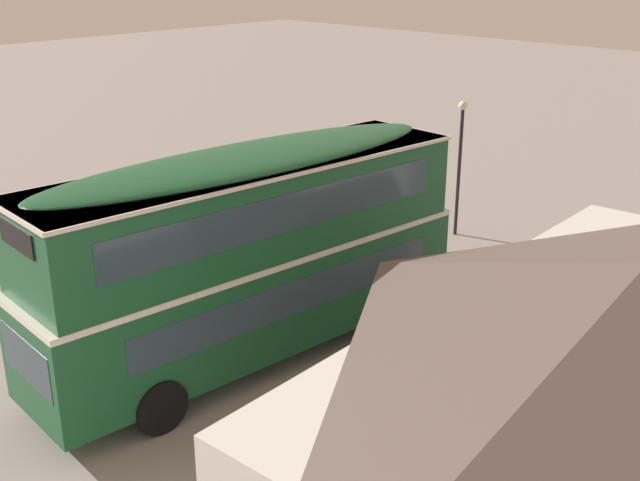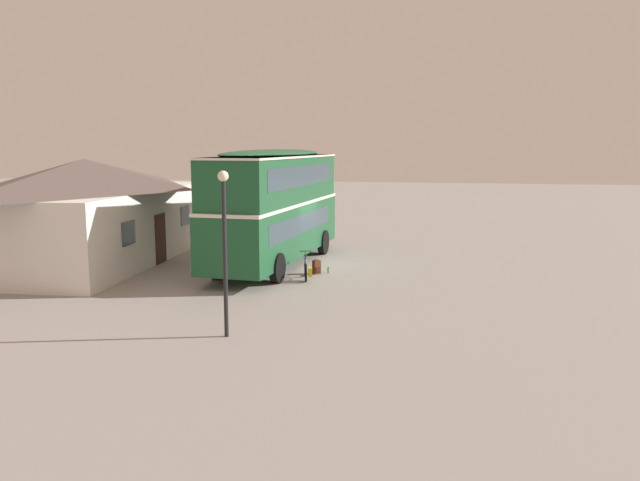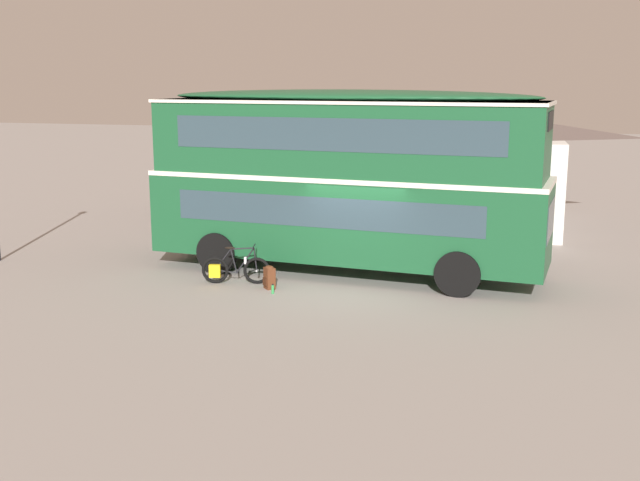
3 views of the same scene
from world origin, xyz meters
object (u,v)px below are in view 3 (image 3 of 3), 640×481
(double_decker_bus, at_px, (347,174))
(touring_bicycle, at_px, (233,269))
(water_bottle_green_metal, at_px, (273,289))
(backpack_on_ground, at_px, (269,277))

(double_decker_bus, height_order, touring_bicycle, double_decker_bus)
(double_decker_bus, xyz_separation_m, water_bottle_green_metal, (-1.19, -2.45, -2.53))
(backpack_on_ground, xyz_separation_m, water_bottle_green_metal, (0.23, -0.42, -0.19))
(double_decker_bus, distance_m, backpack_on_ground, 3.41)
(touring_bicycle, height_order, backpack_on_ground, touring_bicycle)
(double_decker_bus, height_order, water_bottle_green_metal, double_decker_bus)
(backpack_on_ground, bearing_deg, double_decker_bus, 54.97)
(touring_bicycle, xyz_separation_m, backpack_on_ground, (1.03, -0.18, -0.07))
(touring_bicycle, relative_size, water_bottle_green_metal, 7.07)
(touring_bicycle, xyz_separation_m, water_bottle_green_metal, (1.26, -0.60, -0.26))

